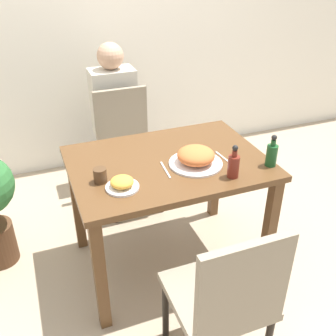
{
  "coord_description": "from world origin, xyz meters",
  "views": [
    {
      "loc": [
        -0.69,
        -1.8,
        1.82
      ],
      "look_at": [
        0.0,
        0.0,
        0.69
      ],
      "focal_mm": 42.0,
      "sensor_mm": 36.0,
      "label": 1
    }
  ],
  "objects": [
    {
      "name": "side_plate",
      "position": [
        -0.32,
        -0.18,
        0.77
      ],
      "size": [
        0.17,
        0.17,
        0.06
      ],
      "color": "white",
      "rests_on": "dining_table"
    },
    {
      "name": "chair_far",
      "position": [
        -0.04,
        0.77,
        0.5
      ],
      "size": [
        0.42,
        0.42,
        0.88
      ],
      "color": "gray",
      "rests_on": "ground_plane"
    },
    {
      "name": "sauce_bottle",
      "position": [
        0.51,
        -0.25,
        0.81
      ],
      "size": [
        0.06,
        0.06,
        0.18
      ],
      "color": "#194C23",
      "rests_on": "dining_table"
    },
    {
      "name": "spoon_utensil",
      "position": [
        0.3,
        -0.1,
        0.74
      ],
      "size": [
        0.02,
        0.17,
        0.0
      ],
      "rotation": [
        0.0,
        0.0,
        1.66
      ],
      "color": "silver",
      "rests_on": "dining_table"
    },
    {
      "name": "dining_table",
      "position": [
        0.0,
        0.0,
        0.63
      ],
      "size": [
        1.1,
        0.79,
        0.74
      ],
      "color": "brown",
      "rests_on": "ground_plane"
    },
    {
      "name": "fork_utensil",
      "position": [
        -0.05,
        -0.1,
        0.74
      ],
      "size": [
        0.02,
        0.18,
        0.0
      ],
      "rotation": [
        0.0,
        0.0,
        1.5
      ],
      "color": "silver",
      "rests_on": "dining_table"
    },
    {
      "name": "drink_cup",
      "position": [
        -0.4,
        -0.09,
        0.78
      ],
      "size": [
        0.07,
        0.07,
        0.08
      ],
      "color": "#4C331E",
      "rests_on": "dining_table"
    },
    {
      "name": "chair_near",
      "position": [
        -0.04,
        -0.8,
        0.5
      ],
      "size": [
        0.42,
        0.42,
        0.88
      ],
      "rotation": [
        0.0,
        0.0,
        3.14
      ],
      "color": "gray",
      "rests_on": "ground_plane"
    },
    {
      "name": "condiment_bottle",
      "position": [
        0.25,
        -0.28,
        0.81
      ],
      "size": [
        0.06,
        0.06,
        0.18
      ],
      "color": "maroon",
      "rests_on": "dining_table"
    },
    {
      "name": "wall_back",
      "position": [
        0.0,
        1.51,
        1.3
      ],
      "size": [
        8.0,
        0.05,
        2.6
      ],
      "color": "white",
      "rests_on": "ground_plane"
    },
    {
      "name": "food_plate",
      "position": [
        0.13,
        -0.1,
        0.79
      ],
      "size": [
        0.3,
        0.3,
        0.1
      ],
      "color": "white",
      "rests_on": "dining_table"
    },
    {
      "name": "ground_plane",
      "position": [
        0.0,
        0.0,
        0.0
      ],
      "size": [
        16.0,
        16.0,
        0.0
      ],
      "primitive_type": "plane",
      "color": "tan"
    },
    {
      "name": "person_figure",
      "position": [
        -0.04,
        1.09,
        0.58
      ],
      "size": [
        0.34,
        0.22,
        1.17
      ],
      "color": "#2D3347",
      "rests_on": "ground_plane"
    }
  ]
}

